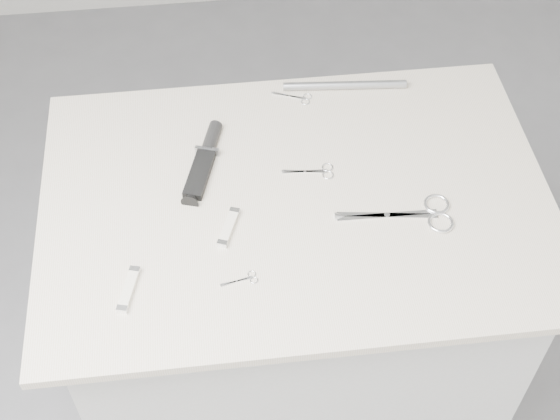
{
  "coord_description": "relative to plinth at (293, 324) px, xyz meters",
  "views": [
    {
      "loc": [
        -0.15,
        -0.99,
        2.07
      ],
      "look_at": [
        -0.04,
        -0.03,
        0.92
      ],
      "focal_mm": 50.0,
      "sensor_mm": 36.0,
      "label": 1
    }
  ],
  "objects": [
    {
      "name": "pocket_knife_b",
      "position": [
        -0.32,
        -0.19,
        0.48
      ],
      "size": [
        0.04,
        0.1,
        0.01
      ],
      "rotation": [
        0.0,
        0.0,
        1.31
      ],
      "color": "silver",
      "rests_on": "display_board"
    },
    {
      "name": "sheathed_knife",
      "position": [
        -0.17,
        0.12,
        0.48
      ],
      "size": [
        0.09,
        0.21,
        0.03
      ],
      "rotation": [
        0.0,
        0.0,
        1.28
      ],
      "color": "black",
      "rests_on": "display_board"
    },
    {
      "name": "plinth",
      "position": [
        0.0,
        0.0,
        0.0
      ],
      "size": [
        0.9,
        0.6,
        0.9
      ],
      "primitive_type": "cube",
      "color": "beige",
      "rests_on": "ground"
    },
    {
      "name": "display_board",
      "position": [
        0.0,
        0.0,
        0.46
      ],
      "size": [
        1.0,
        0.7,
        0.02
      ],
      "primitive_type": "cube",
      "color": "beige",
      "rests_on": "plinth"
    },
    {
      "name": "large_shears",
      "position": [
        0.23,
        -0.07,
        0.47
      ],
      "size": [
        0.22,
        0.1,
        0.01
      ],
      "rotation": [
        0.0,
        0.0,
        -0.08
      ],
      "color": "white",
      "rests_on": "display_board"
    },
    {
      "name": "tiny_scissors",
      "position": [
        -0.12,
        -0.19,
        0.47
      ],
      "size": [
        0.07,
        0.03,
        0.0
      ],
      "rotation": [
        0.0,
        0.0,
        0.2
      ],
      "color": "white",
      "rests_on": "display_board"
    },
    {
      "name": "ground",
      "position": [
        0.0,
        0.0,
        -0.46
      ],
      "size": [
        4.0,
        4.0,
        0.01
      ],
      "primitive_type": "cube",
      "color": "gray",
      "rests_on": "ground"
    },
    {
      "name": "embroidery_scissors_b",
      "position": [
        0.04,
        0.28,
        0.47
      ],
      "size": [
        0.09,
        0.05,
        0.0
      ],
      "rotation": [
        0.0,
        0.0,
        -0.38
      ],
      "color": "white",
      "rests_on": "display_board"
    },
    {
      "name": "pocket_knife_a",
      "position": [
        -0.14,
        -0.07,
        0.48
      ],
      "size": [
        0.05,
        0.09,
        0.01
      ],
      "rotation": [
        0.0,
        0.0,
        1.2
      ],
      "color": "silver",
      "rests_on": "display_board"
    },
    {
      "name": "metal_rail",
      "position": [
        0.15,
        0.3,
        0.48
      ],
      "size": [
        0.27,
        0.04,
        0.02
      ],
      "primitive_type": "cylinder",
      "rotation": [
        0.0,
        1.57,
        -0.08
      ],
      "color": "#989BA1",
      "rests_on": "display_board"
    },
    {
      "name": "embroidery_scissors_a",
      "position": [
        0.05,
        0.06,
        0.47
      ],
      "size": [
        0.1,
        0.05,
        0.0
      ],
      "rotation": [
        0.0,
        0.0,
        -0.1
      ],
      "color": "white",
      "rests_on": "display_board"
    }
  ]
}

